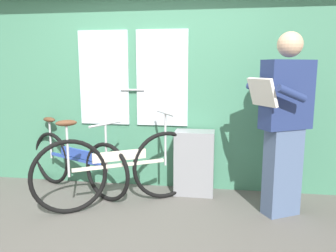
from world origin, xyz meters
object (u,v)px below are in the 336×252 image
object	(u,v)px
bicycle_near_door	(119,169)
passenger_reading_newspaper	(285,121)
bicycle_leaning_behind	(77,162)
trash_bin_by_wall	(194,163)

from	to	relation	value
bicycle_near_door	passenger_reading_newspaper	xyz separation A→B (m)	(1.62, 0.04, 0.53)
bicycle_leaning_behind	trash_bin_by_wall	bearing A→B (deg)	32.70
bicycle_near_door	trash_bin_by_wall	world-z (taller)	bicycle_near_door
bicycle_near_door	bicycle_leaning_behind	bearing A→B (deg)	120.50
bicycle_leaning_behind	passenger_reading_newspaper	bearing A→B (deg)	19.51
bicycle_near_door	bicycle_leaning_behind	distance (m)	0.69
passenger_reading_newspaper	trash_bin_by_wall	distance (m)	1.13
passenger_reading_newspaper	bicycle_leaning_behind	bearing A→B (deg)	-37.00
bicycle_leaning_behind	passenger_reading_newspaper	xyz separation A→B (m)	(2.23, -0.28, 0.58)
trash_bin_by_wall	bicycle_near_door	bearing A→B (deg)	-148.07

